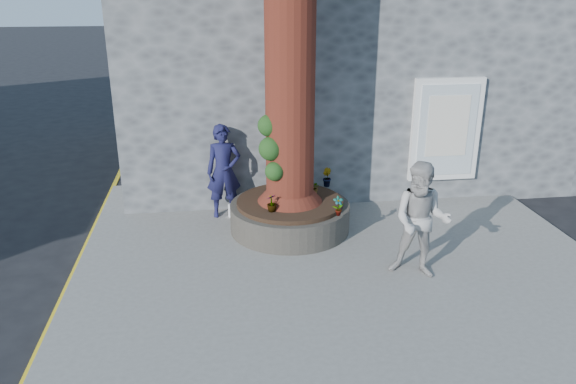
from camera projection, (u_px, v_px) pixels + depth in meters
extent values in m
plane|color=black|center=(258.00, 289.00, 9.04)|extent=(120.00, 120.00, 0.00)
cube|color=slate|center=(336.00, 252.00, 10.13)|extent=(9.00, 8.00, 0.12)
cube|color=yellow|center=(75.00, 272.00, 9.58)|extent=(0.10, 30.00, 0.01)
cube|color=#4B4E50|center=(326.00, 47.00, 14.98)|extent=(10.00, 8.00, 6.00)
cube|color=white|center=(446.00, 130.00, 11.89)|extent=(1.50, 0.12, 2.20)
cube|color=silver|center=(447.00, 131.00, 11.84)|extent=(1.25, 0.04, 1.95)
cube|color=silver|center=(448.00, 126.00, 11.78)|extent=(0.90, 0.02, 1.30)
cylinder|color=black|center=(290.00, 217.00, 10.86)|extent=(2.30, 2.30, 0.52)
cylinder|color=black|center=(290.00, 202.00, 10.75)|extent=(2.04, 2.04, 0.08)
cone|color=#4A1E12|center=(290.00, 183.00, 10.62)|extent=(1.24, 1.24, 0.70)
sphere|color=#183A13|center=(271.00, 149.00, 10.12)|extent=(0.44, 0.44, 0.44)
sphere|color=#183A13|center=(275.00, 171.00, 10.18)|extent=(0.36, 0.36, 0.36)
sphere|color=#183A13|center=(269.00, 126.00, 10.09)|extent=(0.40, 0.40, 0.40)
imported|color=#16173D|center=(224.00, 171.00, 11.27)|extent=(0.72, 0.50, 1.91)
imported|color=#A8A4A1|center=(421.00, 220.00, 8.93)|extent=(1.16, 1.06, 1.92)
cube|color=white|center=(234.00, 210.00, 11.48)|extent=(0.23, 0.18, 0.28)
imported|color=gray|center=(338.00, 206.00, 9.98)|extent=(0.20, 0.15, 0.36)
imported|color=gray|center=(327.00, 177.00, 11.42)|extent=(0.24, 0.25, 0.38)
imported|color=gray|center=(272.00, 203.00, 10.17)|extent=(0.25, 0.25, 0.33)
imported|color=gray|center=(315.00, 187.00, 11.03)|extent=(0.32, 0.32, 0.26)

